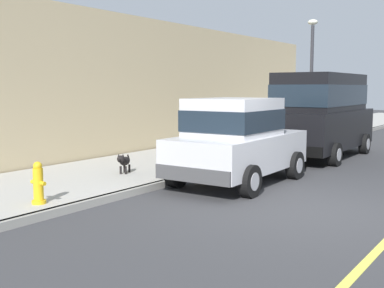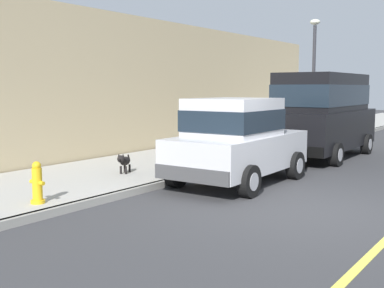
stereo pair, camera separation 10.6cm
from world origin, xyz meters
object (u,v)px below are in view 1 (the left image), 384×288
dog_black (124,161)px  fire_hydrant (38,184)px  street_lamp (312,66)px  car_black_van (321,111)px  car_silver_hatchback (237,140)px

dog_black → fire_hydrant: (0.81, -2.97, 0.05)m
street_lamp → fire_hydrant: bearing=-90.5°
car_black_van → street_lamp: (-1.45, 2.87, 1.51)m
dog_black → car_silver_hatchback: bearing=24.6°
fire_hydrant → street_lamp: (0.10, 12.00, 2.43)m
car_silver_hatchback → dog_black: 2.64m
car_black_van → street_lamp: size_ratio=1.11×
car_silver_hatchback → street_lamp: 8.31m
car_silver_hatchback → dog_black: car_silver_hatchback is taller
dog_black → street_lamp: size_ratio=0.16×
car_silver_hatchback → car_black_van: size_ratio=0.78×
car_silver_hatchback → fire_hydrant: (-1.54, -4.05, -0.50)m
car_silver_hatchback → dog_black: bearing=-155.4°
car_silver_hatchback → car_black_van: car_black_van is taller
dog_black → fire_hydrant: 3.08m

